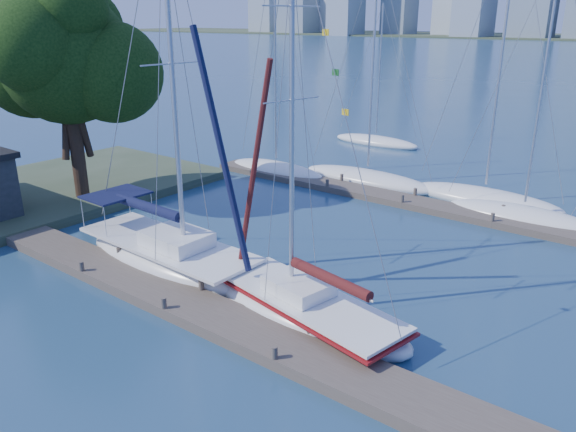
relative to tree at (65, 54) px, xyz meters
The scene contains 12 objects.
ground 16.47m from the tree, 19.15° to the right, with size 700.00×700.00×0.00m, color navy.
near_dock 16.37m from the tree, 19.15° to the right, with size 26.00×2.00×0.40m, color brown.
far_dock 20.80m from the tree, 36.16° to the left, with size 30.00×1.80×0.36m, color brown.
shore 8.87m from the tree, 154.43° to the right, with size 12.00×22.00×0.50m, color #38472D.
tree is the anchor object (origin of this frame).
sailboat_navy 12.71m from the tree, 14.22° to the right, with size 9.50×3.34×15.10m.
sailboat_maroon 19.21m from the tree, ahead, with size 8.22×4.02×13.56m.
bg_boat_0 14.95m from the tree, 69.85° to the left, with size 7.98×3.92×15.12m.
bg_boat_1 18.98m from the tree, 52.94° to the left, with size 9.56×3.67×14.22m.
bg_boat_2 24.12m from the tree, 38.79° to the left, with size 9.09×4.14×15.82m.
bg_boat_3 25.22m from the tree, 31.44° to the left, with size 8.10×3.08×13.74m.
bg_boat_6 26.12m from the tree, 78.34° to the left, with size 7.81×2.78×11.41m.
Camera 1 is at (14.16, -12.00, 10.03)m, focal length 35.00 mm.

